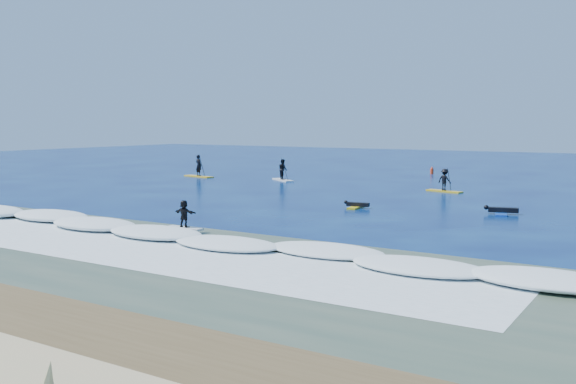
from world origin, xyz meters
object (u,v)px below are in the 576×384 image
Objects in this scene: sup_paddler_left at (199,169)px; wave_surfer at (184,216)px; sup_paddler_right at (445,182)px; sup_paddler_center at (283,171)px; prone_paddler_far at (501,211)px; marker_buoy at (432,171)px; prone_paddler_near at (357,206)px.

sup_paddler_left is 29.73m from wave_surfer.
wave_surfer is at bearing -86.52° from sup_paddler_right.
sup_paddler_center is 23.34m from prone_paddler_far.
marker_buoy is (-1.85, 37.61, -0.43)m from wave_surfer.
prone_paddler_near is 2.58× the size of marker_buoy.
sup_paddler_right reaches higher than wave_surfer.
sup_paddler_left is 1.17× the size of sup_paddler_center.
sup_paddler_right is at bearing 28.56° from sup_paddler_center.
prone_paddler_near is at bearing 89.86° from prone_paddler_far.
prone_paddler_far is at bearing -6.57° from sup_paddler_left.
marker_buoy is (8.37, 13.45, -0.46)m from sup_paddler_center.
sup_paddler_center is 1.24× the size of prone_paddler_far.
sup_paddler_left is 8.49m from sup_paddler_center.
sup_paddler_right reaches higher than prone_paddler_far.
sup_paddler_center is at bearing 18.34° from sup_paddler_left.
sup_paddler_left reaches higher than prone_paddler_far.
sup_paddler_left is 30.76m from prone_paddler_far.
prone_paddler_near is at bearing -9.77° from sup_paddler_center.
marker_buoy is at bearing 13.40° from prone_paddler_far.
sup_paddler_center is (8.43, 1.01, 0.06)m from sup_paddler_left.
prone_paddler_far is 1.27× the size of wave_surfer.
sup_paddler_right is 11.14m from prone_paddler_far.
sup_paddler_right reaches higher than marker_buoy.
sup_paddler_left reaches higher than wave_surfer.
sup_paddler_center reaches higher than prone_paddler_far.
wave_surfer is (18.64, -23.15, 0.04)m from sup_paddler_left.
prone_paddler_far is (6.25, -9.20, -0.58)m from sup_paddler_right.
marker_buoy is at bearing 126.97° from sup_paddler_right.
prone_paddler_far is at bearing -82.59° from prone_paddler_near.
prone_paddler_near is at bearing -79.71° from marker_buoy.
sup_paddler_left is 1.23× the size of sup_paddler_right.
sup_paddler_center is 14.62m from sup_paddler_right.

